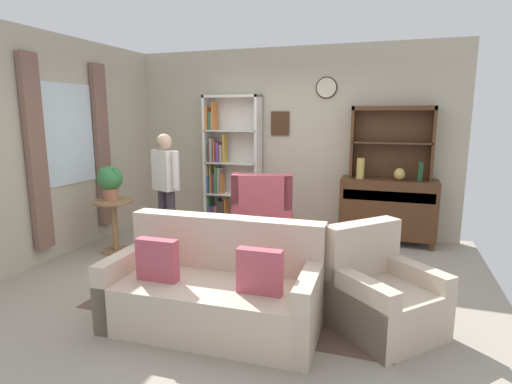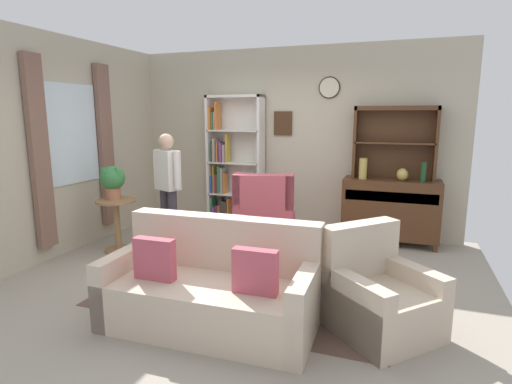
% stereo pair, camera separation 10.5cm
% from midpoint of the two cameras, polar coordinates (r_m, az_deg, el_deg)
% --- Properties ---
extents(ground_plane, '(5.40, 4.60, 0.02)m').
position_cam_midpoint_polar(ground_plane, '(4.73, -1.36, -11.87)').
color(ground_plane, '#9E9384').
extents(wall_back, '(5.00, 0.09, 2.80)m').
position_cam_midpoint_polar(wall_back, '(6.41, 5.58, 7.09)').
color(wall_back, '#BCB299').
rests_on(wall_back, ground_plane).
extents(wall_left, '(0.16, 4.20, 2.80)m').
position_cam_midpoint_polar(wall_left, '(5.82, -25.23, 5.70)').
color(wall_left, '#BCB299').
rests_on(wall_left, ground_plane).
extents(area_rug, '(2.88, 1.78, 0.01)m').
position_cam_midpoint_polar(area_rug, '(4.40, -0.32, -13.45)').
color(area_rug, brown).
rests_on(area_rug, ground_plane).
extents(bookshelf, '(0.90, 0.30, 2.10)m').
position_cam_midpoint_polar(bookshelf, '(6.58, -3.05, 3.63)').
color(bookshelf, silver).
rests_on(bookshelf, ground_plane).
extents(sideboard, '(1.30, 0.45, 0.92)m').
position_cam_midpoint_polar(sideboard, '(6.07, 18.63, -2.19)').
color(sideboard, '#4C2D19').
rests_on(sideboard, ground_plane).
extents(sideboard_hutch, '(1.10, 0.26, 1.00)m').
position_cam_midpoint_polar(sideboard_hutch, '(6.04, 19.25, 7.80)').
color(sideboard_hutch, '#4C2D19').
rests_on(sideboard_hutch, sideboard).
extents(vase_tall, '(0.11, 0.11, 0.29)m').
position_cam_midpoint_polar(vase_tall, '(5.91, 15.14, 3.16)').
color(vase_tall, tan).
rests_on(vase_tall, sideboard).
extents(vase_round, '(0.15, 0.15, 0.17)m').
position_cam_midpoint_polar(vase_round, '(5.91, 20.15, 2.28)').
color(vase_round, tan).
rests_on(vase_round, sideboard).
extents(bottle_wine, '(0.07, 0.07, 0.27)m').
position_cam_midpoint_polar(bottle_wine, '(5.89, 22.71, 2.56)').
color(bottle_wine, '#194223').
rests_on(bottle_wine, sideboard).
extents(couch_floral, '(1.82, 0.90, 0.90)m').
position_cam_midpoint_polar(couch_floral, '(3.67, -5.24, -13.34)').
color(couch_floral, beige).
rests_on(couch_floral, ground_plane).
extents(armchair_floral, '(1.08, 1.08, 0.88)m').
position_cam_midpoint_polar(armchair_floral, '(3.72, 17.41, -13.87)').
color(armchair_floral, beige).
rests_on(armchair_floral, ground_plane).
extents(wingback_chair, '(0.93, 0.95, 1.05)m').
position_cam_midpoint_polar(wingback_chair, '(5.58, 1.79, -4.04)').
color(wingback_chair, '#B74C5B').
rests_on(wingback_chair, ground_plane).
extents(plant_stand, '(0.52, 0.52, 0.70)m').
position_cam_midpoint_polar(plant_stand, '(5.75, -18.26, -3.65)').
color(plant_stand, '#997047').
rests_on(plant_stand, ground_plane).
extents(potted_plant_large, '(0.32, 0.32, 0.45)m').
position_cam_midpoint_polar(potted_plant_large, '(5.69, -18.81, 1.60)').
color(potted_plant_large, '#AD6B4C').
rests_on(potted_plant_large, plant_stand).
extents(person_reading, '(0.51, 0.32, 1.56)m').
position_cam_midpoint_polar(person_reading, '(5.57, -11.63, 1.23)').
color(person_reading, '#38333D').
rests_on(person_reading, ground_plane).
extents(coffee_table, '(0.80, 0.50, 0.42)m').
position_cam_midpoint_polar(coffee_table, '(4.38, -1.34, -8.66)').
color(coffee_table, '#4C2D19').
rests_on(coffee_table, ground_plane).
extents(book_stack, '(0.19, 0.15, 0.06)m').
position_cam_midpoint_polar(book_stack, '(4.28, -2.01, -7.75)').
color(book_stack, '#3F3833').
rests_on(book_stack, coffee_table).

